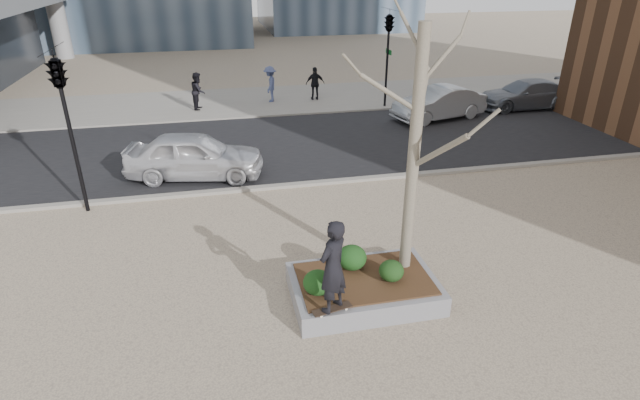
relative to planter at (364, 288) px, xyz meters
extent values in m
plane|color=tan|center=(-1.00, 0.00, -0.23)|extent=(120.00, 120.00, 0.00)
cube|color=black|center=(-1.00, 10.00, -0.21)|extent=(60.00, 8.00, 0.02)
cube|color=gray|center=(-1.00, 17.00, -0.21)|extent=(60.00, 6.00, 0.02)
cube|color=gray|center=(0.00, 0.00, 0.00)|extent=(3.00, 2.00, 0.45)
cube|color=#382314|center=(0.00, 0.00, 0.25)|extent=(2.70, 1.70, 0.04)
ellipsoid|color=black|center=(-1.05, -0.30, 0.51)|extent=(0.58, 0.58, 0.49)
ellipsoid|color=#133D15|center=(-0.16, 0.41, 0.53)|extent=(0.63, 0.63, 0.53)
ellipsoid|color=black|center=(0.52, -0.18, 0.48)|extent=(0.51, 0.51, 0.44)
imported|color=black|center=(-0.89, -0.88, 1.23)|extent=(0.80, 0.77, 1.85)
imported|color=silver|center=(-3.47, 7.42, 0.54)|extent=(4.63, 2.56, 1.49)
imported|color=#A4A8AD|center=(7.11, 11.99, 0.50)|extent=(4.51, 2.46, 1.41)
imported|color=slate|center=(11.92, 12.82, 0.46)|extent=(4.60, 1.92, 1.33)
imported|color=black|center=(-3.35, 15.97, 0.66)|extent=(0.81, 0.95, 1.73)
imported|color=#47527F|center=(0.15, 16.66, 0.67)|extent=(0.91, 1.25, 1.74)
imported|color=black|center=(2.43, 16.55, 0.62)|extent=(0.96, 0.41, 1.64)
camera|label=1|loc=(-2.74, -8.23, 6.19)|focal=28.00mm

